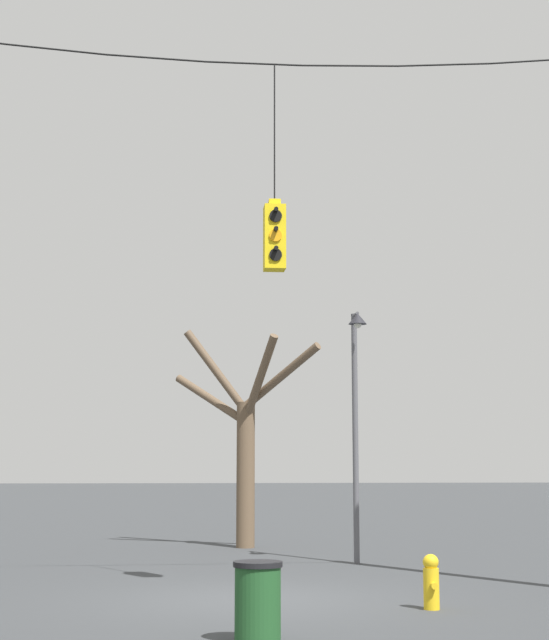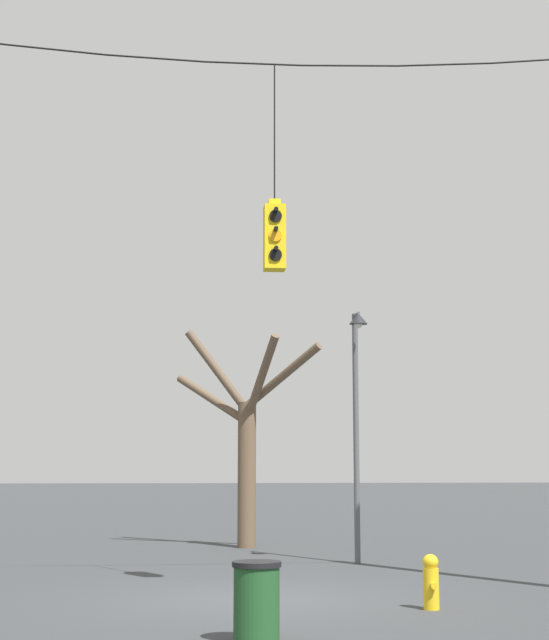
# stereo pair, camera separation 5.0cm
# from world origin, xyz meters

# --- Properties ---
(ground_plane) EXTENTS (200.00, 200.00, 0.00)m
(ground_plane) POSITION_xyz_m (0.00, 0.00, 0.00)
(ground_plane) COLOR #383A3D
(span_wire) EXTENTS (11.22, 0.03, 0.36)m
(span_wire) POSITION_xyz_m (0.00, 0.23, 8.62)
(span_wire) COLOR black
(traffic_light_near_left_pole) EXTENTS (0.34, 0.46, 3.45)m
(traffic_light_near_left_pole) POSITION_xyz_m (0.34, 0.22, 5.62)
(traffic_light_near_left_pole) COLOR yellow
(street_lamp) EXTENTS (0.38, 0.67, 5.14)m
(street_lamp) POSITION_xyz_m (2.50, 5.00, 3.41)
(street_lamp) COLOR #515156
(street_lamp) RESTS_ON ground_plane
(bare_tree) EXTENTS (3.49, 3.15, 5.35)m
(bare_tree) POSITION_xyz_m (0.46, 9.22, 2.59)
(bare_tree) COLOR brown
(bare_tree) RESTS_ON ground_plane
(fire_hydrant) EXTENTS (0.22, 0.30, 0.75)m
(fire_hydrant) POSITION_xyz_m (2.38, -1.29, 0.38)
(fire_hydrant) COLOR gold
(fire_hydrant) RESTS_ON ground_plane
(trash_bin) EXTENTS (0.56, 0.56, 0.90)m
(trash_bin) POSITION_xyz_m (-0.22, -3.67, 0.45)
(trash_bin) COLOR #1E4C23
(trash_bin) RESTS_ON ground_plane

